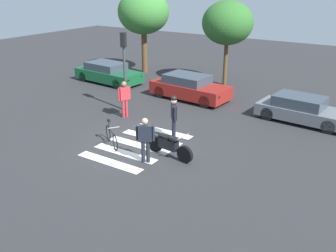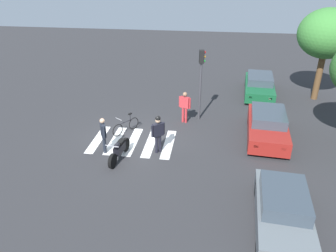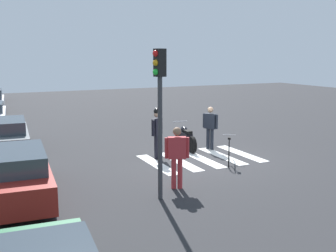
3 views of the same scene
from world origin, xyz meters
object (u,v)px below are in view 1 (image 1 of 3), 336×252
at_px(police_motorcycle, 169,146).
at_px(officer_on_foot, 174,114).
at_px(traffic_light_pole, 124,59).
at_px(car_green_compact, 108,73).
at_px(leaning_bicycle, 111,137).
at_px(officer_by_motorcycle, 145,137).
at_px(pedestrian_bystander, 124,97).
at_px(car_grey_coupe, 302,110).
at_px(car_maroon_wagon, 189,87).

xyz_separation_m(police_motorcycle, officer_on_foot, (-0.83, 1.64, 0.63)).
bearing_deg(traffic_light_pole, car_green_compact, 140.06).
relative_size(leaning_bicycle, officer_by_motorcycle, 0.85).
bearing_deg(police_motorcycle, car_green_compact, 142.50).
height_order(leaning_bicycle, traffic_light_pole, traffic_light_pole).
bearing_deg(traffic_light_pole, officer_by_motorcycle, -44.45).
distance_m(officer_by_motorcycle, pedestrian_bystander, 5.03).
bearing_deg(officer_on_foot, car_grey_coupe, 50.85).
bearing_deg(officer_on_foot, car_green_compact, 147.04).
distance_m(car_maroon_wagon, traffic_light_pole, 4.38).
height_order(officer_on_foot, car_maroon_wagon, officer_on_foot).
height_order(officer_on_foot, pedestrian_bystander, officer_on_foot).
xyz_separation_m(car_maroon_wagon, traffic_light_pole, (-1.71, -3.50, 2.00)).
height_order(police_motorcycle, leaning_bicycle, police_motorcycle).
height_order(pedestrian_bystander, traffic_light_pole, traffic_light_pole).
relative_size(officer_on_foot, pedestrian_bystander, 1.05).
relative_size(leaning_bicycle, car_maroon_wagon, 0.32).
relative_size(pedestrian_bystander, traffic_light_pole, 0.45).
bearing_deg(car_green_compact, officer_on_foot, -32.96).
xyz_separation_m(car_green_compact, car_grey_coupe, (12.45, -0.54, -0.03)).
bearing_deg(car_grey_coupe, pedestrian_bystander, -151.44).
relative_size(officer_by_motorcycle, pedestrian_bystander, 0.97).
height_order(officer_by_motorcycle, pedestrian_bystander, pedestrian_bystander).
bearing_deg(car_grey_coupe, car_maroon_wagon, 177.48).
bearing_deg(traffic_light_pole, leaning_bicycle, -59.19).
height_order(officer_on_foot, officer_by_motorcycle, officer_on_foot).
relative_size(car_green_compact, car_maroon_wagon, 1.02).
xyz_separation_m(pedestrian_bystander, car_grey_coupe, (7.39, 4.02, -0.44)).
relative_size(officer_by_motorcycle, traffic_light_pole, 0.44).
xyz_separation_m(leaning_bicycle, pedestrian_bystander, (-1.65, 2.91, 0.67)).
bearing_deg(leaning_bicycle, pedestrian_bystander, 119.55).
distance_m(police_motorcycle, officer_by_motorcycle, 1.12).
bearing_deg(police_motorcycle, traffic_light_pole, 144.96).
xyz_separation_m(officer_by_motorcycle, traffic_light_pole, (-4.27, 4.19, 1.67)).
distance_m(police_motorcycle, officer_on_foot, 1.94).
bearing_deg(officer_on_foot, police_motorcycle, -63.21).
xyz_separation_m(police_motorcycle, officer_by_motorcycle, (-0.49, -0.85, 0.53)).
distance_m(car_grey_coupe, traffic_light_pole, 8.83).
bearing_deg(car_maroon_wagon, pedestrian_bystander, -105.00).
xyz_separation_m(police_motorcycle, leaning_bicycle, (-2.56, -0.36, -0.09)).
xyz_separation_m(pedestrian_bystander, car_green_compact, (-5.06, 4.57, -0.41)).
bearing_deg(leaning_bicycle, officer_by_motorcycle, -13.32).
bearing_deg(car_green_compact, leaning_bicycle, -48.07).
bearing_deg(car_green_compact, pedestrian_bystander, -42.04).
bearing_deg(pedestrian_bystander, officer_by_motorcycle, -42.46).
bearing_deg(pedestrian_bystander, car_maroon_wagon, 75.00).
xyz_separation_m(officer_on_foot, car_maroon_wagon, (-2.23, 5.20, -0.44)).
height_order(police_motorcycle, car_maroon_wagon, car_maroon_wagon).
relative_size(car_green_compact, traffic_light_pole, 1.18).
height_order(officer_by_motorcycle, car_grey_coupe, officer_by_motorcycle).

